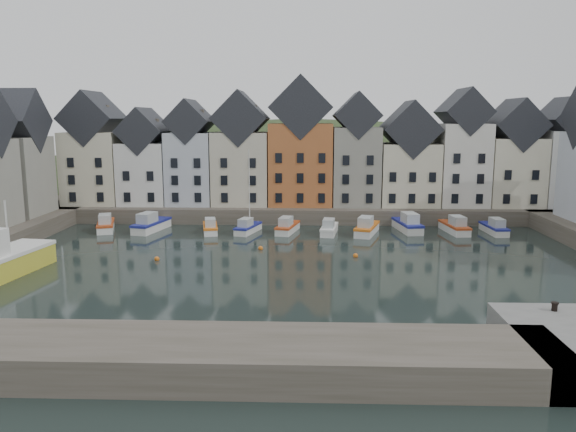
{
  "coord_description": "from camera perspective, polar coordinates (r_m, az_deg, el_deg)",
  "views": [
    {
      "loc": [
        0.96,
        -51.04,
        14.08
      ],
      "look_at": [
        -0.96,
        6.0,
        4.06
      ],
      "focal_mm": 35.0,
      "sensor_mm": 36.0,
      "label": 1
    }
  ],
  "objects": [
    {
      "name": "far_quay",
      "position": [
        82.1,
        1.23,
        0.78
      ],
      "size": [
        90.0,
        16.0,
        2.0
      ],
      "primitive_type": "cube",
      "color": "#443F34",
      "rests_on": "ground"
    },
    {
      "name": "boat_i",
      "position": [
        72.53,
        16.6,
        -1.08
      ],
      "size": [
        2.68,
        6.54,
        2.44
      ],
      "rotation": [
        0.0,
        0.0,
        0.11
      ],
      "color": "silver",
      "rests_on": "ground"
    },
    {
      "name": "boat_d",
      "position": [
        69.68,
        -4.12,
        -1.16
      ],
      "size": [
        3.18,
        5.75,
        10.5
      ],
      "rotation": [
        0.0,
        0.0,
        -0.28
      ],
      "color": "silver",
      "rests_on": "ground"
    },
    {
      "name": "boat_a",
      "position": [
        74.48,
        -18.04,
        -0.88
      ],
      "size": [
        3.72,
        6.59,
        2.42
      ],
      "rotation": [
        0.0,
        0.0,
        0.3
      ],
      "color": "silver",
      "rests_on": "ground"
    },
    {
      "name": "far_terrace",
      "position": [
        79.25,
        3.57,
        6.17
      ],
      "size": [
        72.37,
        8.16,
        17.78
      ],
      "color": "beige",
      "rests_on": "far_quay"
    },
    {
      "name": "boat_h",
      "position": [
        72.15,
        12.06,
        -0.88
      ],
      "size": [
        3.13,
        7.2,
        2.68
      ],
      "rotation": [
        0.0,
        0.0,
        0.14
      ],
      "color": "silver",
      "rests_on": "ground"
    },
    {
      "name": "boat_c",
      "position": [
        70.24,
        -7.9,
        -1.19
      ],
      "size": [
        2.74,
        5.71,
        2.11
      ],
      "rotation": [
        0.0,
        0.0,
        0.2
      ],
      "color": "silver",
      "rests_on": "ground"
    },
    {
      "name": "near_wall",
      "position": [
        33.69,
        -17.72,
        -13.39
      ],
      "size": [
        50.0,
        6.0,
        2.0
      ],
      "primitive_type": "cube",
      "color": "#443F34",
      "rests_on": "ground"
    },
    {
      "name": "hillside",
      "position": [
        111.74,
        1.37,
        -6.71
      ],
      "size": [
        153.6,
        70.4,
        64.0
      ],
      "color": "#263118",
      "rests_on": "ground"
    },
    {
      "name": "ground",
      "position": [
        52.96,
        0.82,
        -5.47
      ],
      "size": [
        260.0,
        260.0,
        0.0
      ],
      "primitive_type": "plane",
      "color": "black",
      "rests_on": "ground"
    },
    {
      "name": "mooring_buoys",
      "position": [
        58.28,
        -3.02,
        -3.89
      ],
      "size": [
        20.5,
        5.5,
        0.5
      ],
      "color": "#CE6418",
      "rests_on": "ground"
    },
    {
      "name": "boat_f",
      "position": [
        69.04,
        4.2,
        -1.3
      ],
      "size": [
        2.53,
        5.82,
        2.16
      ],
      "rotation": [
        0.0,
        0.0,
        -0.14
      ],
      "color": "silver",
      "rests_on": "ground"
    },
    {
      "name": "boat_g",
      "position": [
        69.27,
        7.99,
        -1.24
      ],
      "size": [
        3.85,
        6.88,
        2.52
      ],
      "rotation": [
        0.0,
        0.0,
        -0.29
      ],
      "color": "silver",
      "rests_on": "ground"
    },
    {
      "name": "mooring_bollard",
      "position": [
        39.75,
        25.46,
        -8.27
      ],
      "size": [
        0.48,
        0.48,
        0.56
      ],
      "color": "black",
      "rests_on": "near_quay"
    },
    {
      "name": "boat_b",
      "position": [
        72.65,
        -13.78,
        -0.87
      ],
      "size": [
        3.66,
        7.32,
        2.69
      ],
      "rotation": [
        0.0,
        0.0,
        -0.22
      ],
      "color": "silver",
      "rests_on": "ground"
    },
    {
      "name": "boat_e",
      "position": [
        69.68,
        -0.08,
        -1.14
      ],
      "size": [
        3.08,
        6.14,
        2.26
      ],
      "rotation": [
        0.0,
        0.0,
        -0.22
      ],
      "color": "silver",
      "rests_on": "ground"
    },
    {
      "name": "boat_j",
      "position": [
        73.59,
        20.23,
        -1.18
      ],
      "size": [
        2.13,
        5.89,
        2.22
      ],
      "rotation": [
        0.0,
        0.0,
        0.06
      ],
      "color": "silver",
      "rests_on": "ground"
    }
  ]
}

